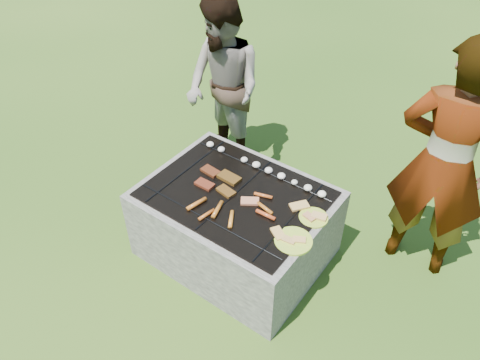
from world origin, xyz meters
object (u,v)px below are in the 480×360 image
at_px(plate_near, 293,241).
at_px(bystander, 224,89).
at_px(plate_far, 314,217).
at_px(cook, 444,165).
at_px(fire_pit, 236,226).

bearing_deg(plate_near, bystander, 142.70).
relative_size(plate_far, bystander, 0.13).
bearing_deg(cook, fire_pit, 26.53).
distance_m(fire_pit, bystander, 1.28).
relative_size(plate_far, plate_near, 0.71).
relative_size(fire_pit, plate_near, 4.49).
xyz_separation_m(fire_pit, cook, (1.13, 0.77, 0.63)).
height_order(plate_far, cook, cook).
height_order(plate_far, bystander, bystander).
xyz_separation_m(fire_pit, plate_far, (0.56, 0.12, 0.33)).
bearing_deg(plate_far, fire_pit, -168.42).
height_order(plate_near, bystander, bystander).
bearing_deg(cook, bystander, -10.89).
xyz_separation_m(plate_near, cook, (0.57, 0.91, 0.30)).
relative_size(fire_pit, bystander, 0.83).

